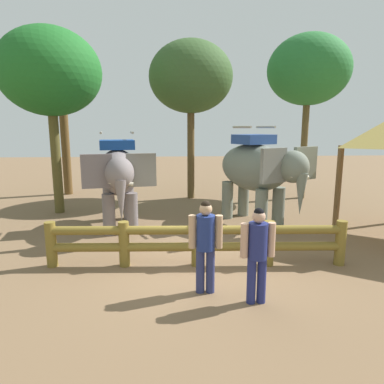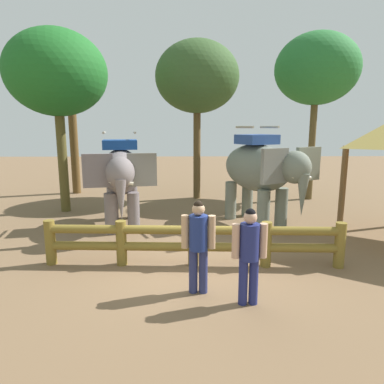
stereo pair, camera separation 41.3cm
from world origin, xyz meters
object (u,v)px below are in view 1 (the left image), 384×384
Objects in this scene: tourist_woman_in_black at (206,240)px; tree_far_left at (50,73)px; log_fence at (197,240)px; elephant_center at (258,170)px; elephant_near_left at (118,175)px; tourist_man_in_blue at (258,249)px; tree_back_center at (60,64)px; tree_deep_back at (309,71)px; tree_far_right at (191,78)px.

tree_far_left reaches higher than tourist_woman_in_black.
log_fence is 1.83× the size of elephant_center.
log_fence is 1.05× the size of tree_far_left.
elephant_near_left is 4.40m from elephant_center.
elephant_near_left is 0.96× the size of elephant_center.
tree_back_center is (-6.40, 10.75, 4.88)m from tourist_man_in_blue.
tree_deep_back is (5.22, 8.71, 4.44)m from tourist_woman_in_black.
tree_far_left reaches higher than elephant_near_left.
tree_far_right is at bearing 24.98° from tree_far_left.
tree_far_right is (2.51, 4.53, 3.51)m from elephant_near_left.
log_fence is at bearing 92.91° from tourist_woman_in_black.
elephant_near_left is 9.39m from tree_deep_back.
tourist_woman_in_black reaches higher than tourist_man_in_blue.
elephant_center is at bearing -66.66° from tree_far_right.
tree_far_right reaches higher than tree_far_left.
elephant_near_left is 7.89m from tree_back_center.
tourist_man_in_blue is 0.27× the size of tree_far_left.
elephant_center is at bearing -16.20° from tree_far_left.
tourist_woman_in_black is at bearing -87.09° from log_fence.
tree_back_center is (-5.45, 8.98, 5.30)m from log_fence.
log_fence is at bearing -58.75° from tree_back_center.
elephant_near_left is at bearing -60.70° from tree_back_center.
tree_far_left is 0.91× the size of tree_back_center.
elephant_center is 0.53× the size of tree_deep_back.
elephant_center is 10.38m from tree_back_center.
elephant_near_left is 1.97× the size of tourist_woman_in_black.
tree_far_right is 0.96× the size of tree_deep_back.
elephant_near_left is at bearing -40.42° from tree_far_left.
tree_back_center reaches higher than elephant_near_left.
elephant_near_left reaches higher than tourist_man_in_blue.
tree_back_center reaches higher than log_fence.
tree_far_right reaches higher than elephant_center.
tree_far_left is at bearing -155.02° from tree_far_right.
tourist_man_in_blue is (0.88, -0.46, -0.02)m from tourist_woman_in_black.
tree_back_center is 5.96m from tree_far_right.
tree_far_left is at bearing 139.58° from elephant_near_left.
tourist_woman_in_black is at bearing 152.46° from tourist_man_in_blue.
tree_far_left is 0.94× the size of tree_deep_back.
tourist_man_in_blue is 0.25× the size of tree_deep_back.
tourist_woman_in_black is at bearing -61.81° from tree_back_center.
tree_far_right is at bearing 176.55° from tree_deep_back.
tourist_woman_in_black is (0.07, -1.31, 0.44)m from log_fence.
tree_deep_back is (4.96, -0.30, 0.29)m from tree_far_right.
elephant_center is 5.16m from tourist_woman_in_black.
tourist_woman_in_black is at bearing -91.62° from tree_far_right.
tree_deep_back is (10.73, -1.58, -0.42)m from tree_back_center.
log_fence is at bearing -125.52° from tree_deep_back.
elephant_near_left is 0.55× the size of tree_far_left.
elephant_near_left is 0.51× the size of tree_deep_back.
log_fence is 3.87× the size of tourist_man_in_blue.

